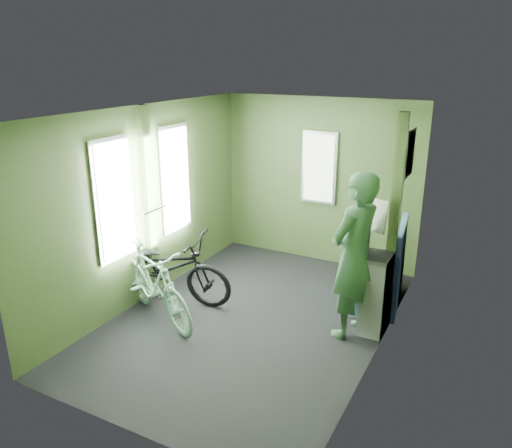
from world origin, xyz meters
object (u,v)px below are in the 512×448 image
Objects in this scene: bicycle_black at (168,300)px; bicycle_mint at (157,320)px; passenger at (354,256)px; bench_seat at (379,279)px; waste_box at (375,294)px.

bicycle_mint is at bearing -165.22° from bicycle_black.
passenger is 1.02m from bench_seat.
bicycle_black is 0.48m from bicycle_mint.
bench_seat is at bearing 99.35° from waste_box.
bench_seat is (2.27, 1.12, 0.30)m from bicycle_black.
bench_seat is at bearing -165.59° from passenger.
passenger reaches higher than waste_box.
bench_seat is at bearing -70.87° from bicycle_black.
bicycle_black is at bearing -160.95° from bench_seat.
waste_box is (2.20, 0.89, 0.44)m from bicycle_mint.
bicycle_black is at bearing -61.84° from passenger.
bench_seat is (0.09, 0.83, -0.58)m from passenger.
bicycle_black is 1.63× the size of bench_seat.
bench_seat is (2.09, 1.57, 0.30)m from bicycle_mint.
passenger is 0.51m from waste_box.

